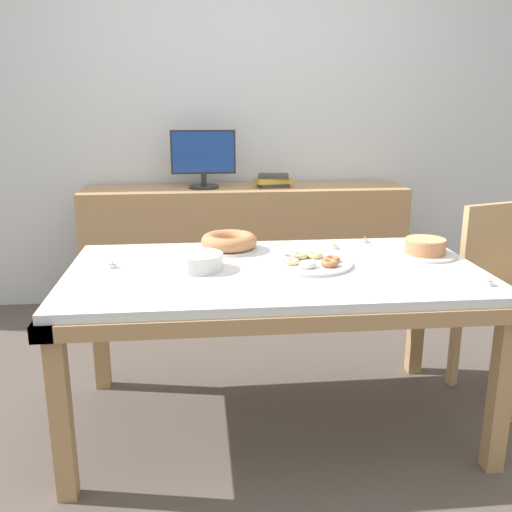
% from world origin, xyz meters
% --- Properties ---
extents(ground_plane, '(12.00, 12.00, 0.00)m').
position_xyz_m(ground_plane, '(0.00, 0.00, 0.00)').
color(ground_plane, '#564C44').
extents(wall_back, '(8.00, 0.10, 2.60)m').
position_xyz_m(wall_back, '(0.00, 1.79, 1.30)').
color(wall_back, silver).
rests_on(wall_back, ground).
extents(dining_table, '(1.78, 0.98, 0.74)m').
position_xyz_m(dining_table, '(0.00, 0.00, 0.66)').
color(dining_table, silver).
rests_on(dining_table, ground).
extents(chair, '(0.53, 0.53, 0.94)m').
position_xyz_m(chair, '(1.19, 0.21, 0.52)').
color(chair, tan).
rests_on(chair, ground).
extents(sideboard, '(2.15, 0.44, 0.86)m').
position_xyz_m(sideboard, '(0.00, 1.49, 0.43)').
color(sideboard, tan).
rests_on(sideboard, ground).
extents(computer_monitor, '(0.42, 0.20, 0.38)m').
position_xyz_m(computer_monitor, '(-0.27, 1.48, 1.05)').
color(computer_monitor, '#262628').
rests_on(computer_monitor, sideboard).
extents(book_stack, '(0.25, 0.18, 0.09)m').
position_xyz_m(book_stack, '(0.19, 1.49, 0.91)').
color(book_stack, '#3F3838').
rests_on(book_stack, sideboard).
extents(cake_chocolate_round, '(0.28, 0.28, 0.08)m').
position_xyz_m(cake_chocolate_round, '(0.71, 0.12, 0.77)').
color(cake_chocolate_round, silver).
rests_on(cake_chocolate_round, dining_table).
extents(cake_golden_bundt, '(0.27, 0.27, 0.08)m').
position_xyz_m(cake_golden_bundt, '(-0.17, 0.31, 0.78)').
color(cake_golden_bundt, silver).
rests_on(cake_golden_bundt, dining_table).
extents(pastry_platter, '(0.37, 0.37, 0.04)m').
position_xyz_m(pastry_platter, '(0.15, 0.02, 0.75)').
color(pastry_platter, silver).
rests_on(pastry_platter, dining_table).
extents(plate_stack, '(0.21, 0.21, 0.07)m').
position_xyz_m(plate_stack, '(-0.32, 0.01, 0.77)').
color(plate_stack, silver).
rests_on(plate_stack, dining_table).
extents(tealight_right_edge, '(0.04, 0.04, 0.04)m').
position_xyz_m(tealight_right_edge, '(0.79, -0.32, 0.75)').
color(tealight_right_edge, silver).
rests_on(tealight_right_edge, dining_table).
extents(tealight_left_edge, '(0.04, 0.04, 0.04)m').
position_xyz_m(tealight_left_edge, '(0.33, 0.29, 0.75)').
color(tealight_left_edge, silver).
rests_on(tealight_left_edge, dining_table).
extents(tealight_near_cakes, '(0.04, 0.04, 0.04)m').
position_xyz_m(tealight_near_cakes, '(-0.69, 0.07, 0.75)').
color(tealight_near_cakes, silver).
rests_on(tealight_near_cakes, dining_table).
extents(tealight_centre, '(0.04, 0.04, 0.04)m').
position_xyz_m(tealight_centre, '(0.51, 0.39, 0.75)').
color(tealight_centre, silver).
rests_on(tealight_centre, dining_table).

